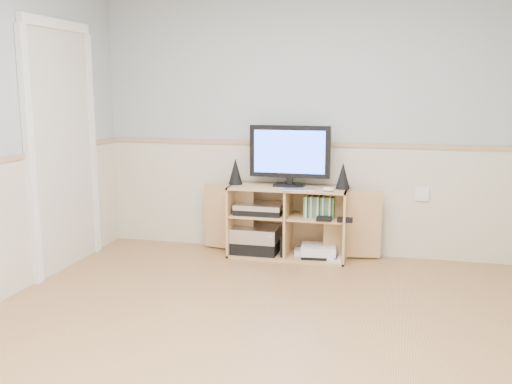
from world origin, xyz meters
TOP-DOWN VIEW (x-y plane):
  - room at (-0.06, 0.12)m, footprint 4.04×4.54m
  - media_cabinet at (-0.17, 2.07)m, footprint 1.67×0.40m
  - monitor at (-0.17, 2.07)m, footprint 0.73×0.18m
  - speaker_left at (-0.67, 2.04)m, footprint 0.13×0.13m
  - speaker_right at (0.31, 2.04)m, footprint 0.13×0.13m
  - keyboard at (-0.06, 1.88)m, footprint 0.29×0.16m
  - mouse at (0.21, 1.88)m, footprint 0.10×0.07m
  - av_components at (-0.46, 2.02)m, footprint 0.52×0.32m
  - game_consoles at (0.11, 2.01)m, footprint 0.46×0.30m
  - game_cases at (0.12, 2.00)m, footprint 0.27×0.13m
  - wall_outlet at (1.00, 2.23)m, footprint 0.12×0.03m

SIDE VIEW (x-z plane):
  - game_consoles at x=0.11m, z-range 0.02..0.13m
  - av_components at x=-0.46m, z-range -0.01..0.45m
  - media_cabinet at x=-0.17m, z-range 0.01..0.66m
  - game_cases at x=0.12m, z-range 0.39..0.58m
  - wall_outlet at x=1.00m, z-range 0.54..0.66m
  - keyboard at x=-0.06m, z-range 0.65..0.66m
  - mouse at x=0.21m, z-range 0.65..0.69m
  - speaker_right at x=0.31m, z-range 0.65..0.88m
  - speaker_left at x=-0.67m, z-range 0.65..0.89m
  - monitor at x=-0.17m, z-range 0.67..1.22m
  - room at x=-0.06m, z-range -0.05..2.49m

